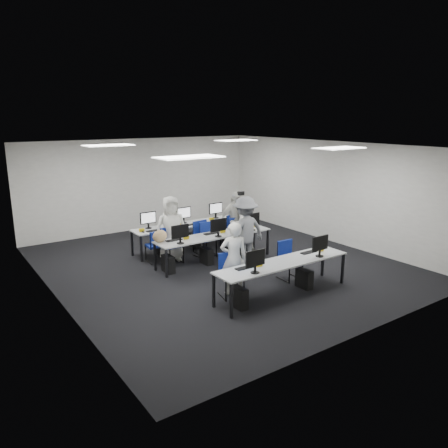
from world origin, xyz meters
TOP-DOWN VIEW (x-y plane):
  - room at (0.00, 0.00)m, footprint 9.00×9.02m
  - ceiling_panels at (0.00, 0.00)m, footprint 5.20×4.60m
  - desk_front at (0.00, -2.40)m, footprint 3.20×0.70m
  - desk_mid at (0.00, 0.20)m, footprint 3.20×0.70m
  - desk_back at (0.00, 1.60)m, footprint 3.20×0.70m
  - equipment_front at (-0.19, -2.42)m, footprint 2.51×0.41m
  - equipment_mid at (-0.19, 0.18)m, footprint 2.91×0.41m
  - equipment_back at (0.19, 1.62)m, footprint 2.91×0.41m
  - chair_0 at (-0.95, -1.84)m, footprint 0.55×0.58m
  - chair_1 at (0.76, -1.80)m, footprint 0.45×0.49m
  - chair_2 at (-0.93, 0.80)m, footprint 0.47×0.51m
  - chair_3 at (0.05, 0.77)m, footprint 0.51×0.55m
  - chair_4 at (1.19, 0.80)m, footprint 0.57×0.60m
  - chair_5 at (-1.25, 1.10)m, footprint 0.45×0.49m
  - chair_6 at (0.18, 1.00)m, footprint 0.50×0.54m
  - chair_7 at (1.12, 1.03)m, footprint 0.45×0.49m
  - handbag at (-1.45, 0.40)m, footprint 0.38×0.25m
  - student_0 at (-0.82, -1.77)m, footprint 0.67×0.56m
  - student_1 at (1.26, 0.68)m, footprint 0.85×0.73m
  - student_2 at (-0.83, 0.97)m, footprint 0.94×0.73m
  - student_3 at (1.17, 0.92)m, footprint 0.98×0.47m
  - photographer at (0.53, -0.40)m, footprint 1.15×0.68m
  - dslr_camera at (0.53, -0.22)m, footprint 0.14×0.18m

SIDE VIEW (x-z plane):
  - chair_5 at x=-1.25m, z-range -0.16..0.69m
  - chair_1 at x=0.76m, z-range -0.16..0.73m
  - chair_0 at x=-0.95m, z-range -0.17..0.74m
  - chair_2 at x=-0.93m, z-range -0.17..0.74m
  - chair_7 at x=1.12m, z-range -0.17..0.75m
  - chair_6 at x=0.18m, z-range -0.17..0.76m
  - chair_3 at x=0.05m, z-range -0.18..0.78m
  - chair_4 at x=1.19m, z-range -0.18..0.79m
  - equipment_mid at x=-0.19m, z-range -0.24..0.95m
  - equipment_back at x=0.19m, z-range -0.24..0.95m
  - equipment_front at x=-0.19m, z-range -0.24..0.95m
  - desk_front at x=0.00m, z-range 0.32..1.05m
  - desk_mid at x=0.00m, z-range 0.32..1.05m
  - desk_back at x=0.00m, z-range 0.32..1.05m
  - student_1 at x=1.26m, z-range 0.00..1.51m
  - student_0 at x=-0.82m, z-range 0.00..1.58m
  - student_3 at x=1.17m, z-range 0.00..1.63m
  - student_2 at x=-0.83m, z-range 0.00..1.71m
  - photographer at x=0.53m, z-range 0.00..1.77m
  - handbag at x=-1.45m, z-range 0.73..1.04m
  - room at x=0.00m, z-range 0.00..3.00m
  - dslr_camera at x=0.53m, z-range 1.77..1.87m
  - ceiling_panels at x=0.00m, z-range 2.98..2.99m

